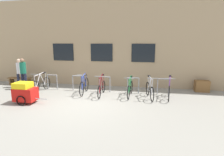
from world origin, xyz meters
The scene contains 15 objects.
ground_plane centered at (0.00, 0.00, 0.00)m, with size 42.00×42.00×0.00m, color gray.
storefront_building centered at (0.00, 5.81, 2.53)m, with size 28.00×5.25×5.06m.
bike_rack centered at (0.46, 1.90, 0.51)m, with size 6.62×0.05×0.83m.
bicycle_green centered at (1.85, 1.37, 0.37)m, with size 0.44×1.70×1.02m.
bicycle_blue centered at (-0.51, 1.43, 0.40)m, with size 0.44×1.73×1.08m.
bicycle_purple centered at (3.69, 1.41, 0.39)m, with size 0.44×1.67×1.06m.
bicycle_white centered at (-2.91, 1.38, 0.39)m, with size 0.44×1.76×1.05m.
bicycle_maroon centered at (0.44, 1.27, 0.37)m, with size 0.44×1.74×1.08m.
bicycle_silver centered at (2.79, 1.26, 0.38)m, with size 0.47×1.63×1.07m.
bike_trailer centered at (-2.55, -0.42, 0.47)m, with size 1.45×0.70×0.93m.
wooden_bench centered at (-5.02, 2.46, 0.33)m, with size 1.46×0.40×0.45m.
person_by_bench centered at (-4.60, 2.00, 0.95)m, with size 0.32×0.32×1.66m.
person_browsing centered at (-4.13, 1.68, 0.99)m, with size 0.36×0.32×1.72m.
backpack centered at (-3.84, 1.19, 0.22)m, with size 0.28×0.20×0.44m, color maroon.
planter_box centered at (5.54, 2.85, 0.30)m, with size 0.70×0.44×0.60m, color brown.
Camera 1 is at (2.48, -7.02, 2.62)m, focal length 28.49 mm.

